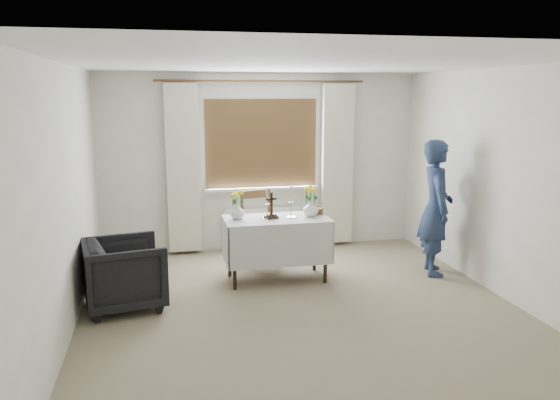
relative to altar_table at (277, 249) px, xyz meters
The scene contains 12 objects.
ground 1.15m from the altar_table, 86.24° to the right, with size 5.00×5.00×0.00m, color gray.
altar_table is the anchor object (origin of this frame).
wooden_chair 0.66m from the altar_table, 96.03° to the left, with size 0.45×0.45×0.97m, color brown, non-canonical shape.
armchair 1.80m from the altar_table, 163.50° to the right, with size 0.78×0.80×0.73m, color black.
person 2.02m from the altar_table, ahead, with size 0.61×0.40×1.67m, color navy.
radiator 1.35m from the altar_table, 86.97° to the left, with size 1.10×0.10×0.60m, color white.
wooden_cross 0.54m from the altar_table, behind, with size 0.15×0.11×0.32m, color black, non-canonical shape.
candlestick_left 0.58m from the altar_table, behind, with size 0.11×0.11×0.37m, color white, non-canonical shape.
candlestick_right 0.60m from the altar_table, ahead, with size 0.11×0.11×0.39m, color white, non-canonical shape.
flower_vase_left 0.66m from the altar_table, behind, with size 0.17×0.17×0.18m, color silver.
flower_vase_right 0.64m from the altar_table, ahead, with size 0.19×0.19×0.20m, color silver.
wicker_basket 0.68m from the altar_table, 15.15° to the left, with size 0.19×0.19×0.07m, color brown.
Camera 1 is at (-1.35, -5.09, 2.23)m, focal length 35.00 mm.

